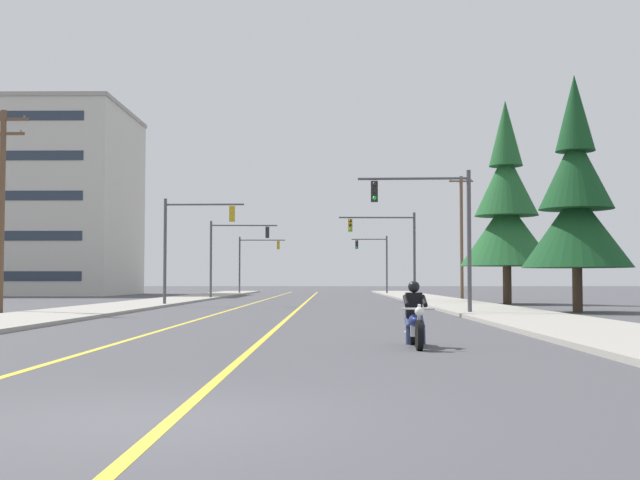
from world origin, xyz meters
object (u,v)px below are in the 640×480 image
at_px(traffic_signal_far_left, 253,256).
at_px(utility_pole_right_far, 462,235).
at_px(motorcycle_with_rider, 415,321).
at_px(traffic_signal_mid_left, 230,247).
at_px(utility_pole_left_near, 2,203).
at_px(conifer_tree_right_verge_far, 506,210).
at_px(traffic_signal_far_right, 377,256).
at_px(apartment_building_far_left_block, 5,202).
at_px(traffic_signal_near_right, 437,219).
at_px(conifer_tree_right_verge_near, 576,203).
at_px(traffic_signal_near_left, 188,235).
at_px(traffic_signal_mid_right, 392,242).

height_order(traffic_signal_far_left, utility_pole_right_far, utility_pole_right_far).
xyz_separation_m(motorcycle_with_rider, traffic_signal_mid_left, (-9.82, 46.22, 3.54)).
distance_m(utility_pole_left_near, conifer_tree_right_verge_far, 29.64).
xyz_separation_m(traffic_signal_far_right, utility_pole_left_near, (-19.54, -50.30, 0.86)).
relative_size(traffic_signal_far_left, apartment_building_far_left_block, 0.24).
distance_m(motorcycle_with_rider, traffic_signal_near_right, 17.28).
height_order(conifer_tree_right_verge_near, conifer_tree_right_verge_far, conifer_tree_right_verge_far).
xyz_separation_m(utility_pole_left_near, apartment_building_far_left_block, (-18.99, 47.01, 4.68)).
height_order(motorcycle_with_rider, traffic_signal_near_left, traffic_signal_near_left).
height_order(traffic_signal_near_right, utility_pole_left_near, utility_pole_left_near).
distance_m(traffic_signal_mid_right, traffic_signal_far_right, 29.71).
bearing_deg(utility_pole_right_far, conifer_tree_right_verge_far, -87.59).
height_order(traffic_signal_mid_right, traffic_signal_mid_left, same).
height_order(traffic_signal_far_left, utility_pole_left_near, utility_pole_left_near).
distance_m(conifer_tree_right_verge_near, apartment_building_far_left_block, 63.87).
bearing_deg(utility_pole_right_far, traffic_signal_far_left, 129.01).
bearing_deg(traffic_signal_far_left, traffic_signal_mid_right, -67.89).
height_order(traffic_signal_mid_left, apartment_building_far_left_block, apartment_building_far_left_block).
xyz_separation_m(motorcycle_with_rider, traffic_signal_far_left, (-10.29, 69.64, 3.52)).
bearing_deg(utility_pole_left_near, traffic_signal_far_left, 83.20).
bearing_deg(traffic_signal_far_left, traffic_signal_near_right, -76.23).
relative_size(traffic_signal_near_right, utility_pole_right_far, 0.63).
xyz_separation_m(traffic_signal_near_left, apartment_building_far_left_block, (-25.38, 36.22, 5.48)).
height_order(traffic_signal_near_left, traffic_signal_far_left, same).
distance_m(traffic_signal_far_left, conifer_tree_right_verge_near, 53.78).
height_order(utility_pole_right_far, conifer_tree_right_verge_near, conifer_tree_right_verge_near).
relative_size(traffic_signal_mid_right, traffic_signal_far_right, 1.00).
xyz_separation_m(traffic_signal_near_left, utility_pole_left_near, (-6.39, -10.79, 0.81)).
relative_size(traffic_signal_far_left, conifer_tree_right_verge_near, 0.56).
bearing_deg(utility_pole_right_far, apartment_building_far_left_block, 157.36).
relative_size(motorcycle_with_rider, traffic_signal_mid_right, 0.35).
bearing_deg(apartment_building_far_left_block, traffic_signal_far_right, 4.87).
distance_m(traffic_signal_mid_right, traffic_signal_mid_left, 14.58).
relative_size(traffic_signal_near_right, conifer_tree_right_verge_near, 0.56).
height_order(traffic_signal_near_right, traffic_signal_mid_right, same).
bearing_deg(traffic_signal_mid_left, motorcycle_with_rider, -78.00).
bearing_deg(traffic_signal_far_right, conifer_tree_right_verge_far, -80.26).
relative_size(traffic_signal_near_left, traffic_signal_far_left, 1.00).
relative_size(motorcycle_with_rider, traffic_signal_mid_left, 0.35).
xyz_separation_m(utility_pole_right_far, apartment_building_far_left_block, (-44.02, 18.36, 4.49)).
bearing_deg(apartment_building_far_left_block, traffic_signal_far_left, 11.00).
xyz_separation_m(traffic_signal_mid_left, conifer_tree_right_verge_near, (19.37, -26.57, 0.96)).
xyz_separation_m(traffic_signal_near_right, apartment_building_far_left_block, (-38.16, 48.04, 5.47)).
distance_m(traffic_signal_far_right, apartment_building_far_left_block, 39.06).
height_order(motorcycle_with_rider, conifer_tree_right_verge_far, conifer_tree_right_verge_far).
bearing_deg(conifer_tree_right_verge_far, apartment_building_far_left_block, 144.24).
bearing_deg(conifer_tree_right_verge_near, traffic_signal_near_left, 155.72).
bearing_deg(apartment_building_far_left_block, conifer_tree_right_verge_far, -35.76).
height_order(traffic_signal_near_right, conifer_tree_right_verge_far, conifer_tree_right_verge_far).
bearing_deg(utility_pole_left_near, traffic_signal_near_right, -3.07).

